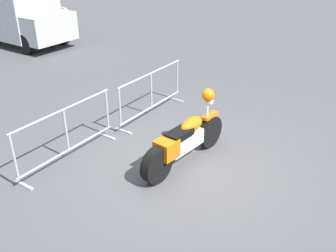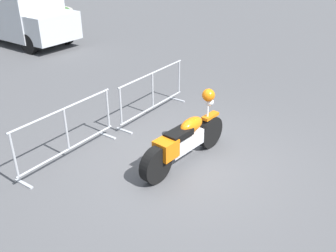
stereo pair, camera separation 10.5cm
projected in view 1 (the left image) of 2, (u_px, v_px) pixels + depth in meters
ground_plane at (187, 163)px, 7.14m from camera, size 120.00×120.00×0.00m
motorcycle at (185, 139)px, 6.95m from camera, size 2.28×0.35×1.29m
crowd_barrier_near at (66, 134)px, 7.02m from camera, size 2.36×0.56×1.07m
crowd_barrier_far at (151, 93)px, 8.80m from camera, size 2.36×0.56×1.07m
delivery_van at (10, 10)px, 14.59m from camera, size 2.18×5.08×2.31m
planter_island at (30, 7)px, 20.33m from camera, size 4.62×4.62×1.17m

